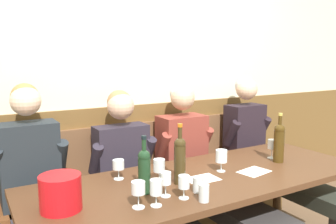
{
  "coord_description": "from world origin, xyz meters",
  "views": [
    {
      "loc": [
        -1.31,
        -1.63,
        1.49
      ],
      "look_at": [
        -0.09,
        0.44,
        1.11
      ],
      "focal_mm": 37.15,
      "sensor_mm": 36.0,
      "label": 1
    }
  ],
  "objects": [
    {
      "name": "wine_glass_mid_right",
      "position": [
        -0.38,
        -0.03,
        0.82
      ],
      "size": [
        0.06,
        0.06,
        0.14
      ],
      "color": "silver",
      "rests_on": "dining_table"
    },
    {
      "name": "room_wall_back",
      "position": [
        0.0,
        1.09,
        1.4
      ],
      "size": [
        6.8,
        0.08,
        2.8
      ],
      "primitive_type": "cube",
      "color": "beige",
      "rests_on": "ground"
    },
    {
      "name": "person_center_right_seat",
      "position": [
        0.97,
        0.47,
        0.64
      ],
      "size": [
        0.47,
        1.28,
        1.31
      ],
      "color": "#34312E",
      "rests_on": "ground"
    },
    {
      "name": "wine_bottle_amber_mid",
      "position": [
        -0.46,
        0.07,
        0.86
      ],
      "size": [
        0.07,
        0.07,
        0.34
      ],
      "color": "#1A361F",
      "rests_on": "dining_table"
    },
    {
      "name": "person_left_seat",
      "position": [
        -0.3,
        0.43,
        0.6
      ],
      "size": [
        0.51,
        1.28,
        1.25
      ],
      "color": "#24263D",
      "rests_on": "ground"
    },
    {
      "name": "tasting_sheet_left_guest",
      "position": [
        -0.04,
        0.09,
        0.72
      ],
      "size": [
        0.21,
        0.15,
        0.0
      ],
      "primitive_type": "cube",
      "rotation": [
        0.0,
        0.0,
        -0.02
      ],
      "color": "white",
      "rests_on": "dining_table"
    },
    {
      "name": "wine_glass_center_front",
      "position": [
        -0.5,
        0.36,
        0.81
      ],
      "size": [
        0.07,
        0.07,
        0.13
      ],
      "color": "silver",
      "rests_on": "dining_table"
    },
    {
      "name": "ice_bucket",
      "position": [
        -0.93,
        0.09,
        0.81
      ],
      "size": [
        0.21,
        0.21,
        0.18
      ],
      "primitive_type": "cylinder",
      "color": "red",
      "rests_on": "dining_table"
    },
    {
      "name": "dining_table",
      "position": [
        0.0,
        0.13,
        0.65
      ],
      "size": [
        2.31,
        0.83,
        0.72
      ],
      "color": "#50301D",
      "rests_on": "ground"
    },
    {
      "name": "wall_bench",
      "position": [
        0.0,
        0.83,
        0.28
      ],
      "size": [
        2.61,
        0.42,
        0.94
      ],
      "color": "brown",
      "rests_on": "ground"
    },
    {
      "name": "wine_glass_right_end",
      "position": [
        0.7,
        0.2,
        0.83
      ],
      "size": [
        0.07,
        0.07,
        0.15
      ],
      "color": "silver",
      "rests_on": "dining_table"
    },
    {
      "name": "wine_glass_left_end",
      "position": [
        0.16,
        0.15,
        0.83
      ],
      "size": [
        0.08,
        0.08,
        0.15
      ],
      "color": "silver",
      "rests_on": "dining_table"
    },
    {
      "name": "wine_glass_by_bottle",
      "position": [
        -0.58,
        -0.09,
        0.82
      ],
      "size": [
        0.07,
        0.07,
        0.14
      ],
      "color": "silver",
      "rests_on": "dining_table"
    },
    {
      "name": "wine_bottle_clear_water",
      "position": [
        0.66,
        0.11,
        0.88
      ],
      "size": [
        0.08,
        0.08,
        0.37
      ],
      "color": "#432F10",
      "rests_on": "dining_table"
    },
    {
      "name": "water_tumbler_left",
      "position": [
        -0.39,
        0.23,
        0.77
      ],
      "size": [
        0.06,
        0.06,
        0.09
      ],
      "primitive_type": "cylinder",
      "color": "silver",
      "rests_on": "dining_table"
    },
    {
      "name": "wine_glass_center_rear",
      "position": [
        -0.49,
        -0.11,
        0.81
      ],
      "size": [
        0.07,
        0.07,
        0.14
      ],
      "color": "silver",
      "rests_on": "dining_table"
    },
    {
      "name": "wine_glass_mid_left",
      "position": [
        -0.31,
        0.19,
        0.82
      ],
      "size": [
        0.07,
        0.07,
        0.15
      ],
      "color": "silver",
      "rests_on": "dining_table"
    },
    {
      "name": "water_tumbler_right",
      "position": [
        -0.19,
        -0.07,
        0.77
      ],
      "size": [
        0.06,
        0.06,
        0.09
      ],
      "primitive_type": "cylinder",
      "color": "silver",
      "rests_on": "dining_table"
    },
    {
      "name": "person_center_left_seat",
      "position": [
        0.26,
        0.47,
        0.62
      ],
      "size": [
        0.5,
        1.29,
        1.27
      ],
      "color": "#362D3F",
      "rests_on": "ground"
    },
    {
      "name": "tasting_sheet_right_guest",
      "position": [
        0.35,
        0.03,
        0.72
      ],
      "size": [
        0.23,
        0.18,
        0.0
      ],
      "primitive_type": "cube",
      "rotation": [
        0.0,
        0.0,
        0.18
      ],
      "color": "white",
      "rests_on": "dining_table"
    },
    {
      "name": "wine_bottle_green_tall",
      "position": [
        -0.21,
        0.1,
        0.88
      ],
      "size": [
        0.07,
        0.07,
        0.38
      ],
      "color": "#3B2D16",
      "rests_on": "dining_table"
    },
    {
      "name": "wine_glass_near_bucket",
      "position": [
        -0.31,
        -0.11,
        0.81
      ],
      "size": [
        0.06,
        0.06,
        0.13
      ],
      "color": "silver",
      "rests_on": "dining_table"
    },
    {
      "name": "water_tumbler_center",
      "position": [
        -0.24,
        -0.19,
        0.77
      ],
      "size": [
        0.06,
        0.06,
        0.1
      ],
      "primitive_type": "cylinder",
      "color": "silver",
      "rests_on": "dining_table"
    },
    {
      "name": "person_right_seat",
      "position": [
        -0.97,
        0.47,
        0.64
      ],
      "size": [
        0.49,
        1.28,
        1.32
      ],
      "color": "#30303F",
      "rests_on": "ground"
    },
    {
      "name": "wood_wainscot_panel",
      "position": [
        0.0,
        1.04,
        0.54
      ],
      "size": [
        6.8,
        0.03,
        1.09
      ],
      "primitive_type": "cube",
      "color": "brown",
      "rests_on": "ground"
    }
  ]
}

